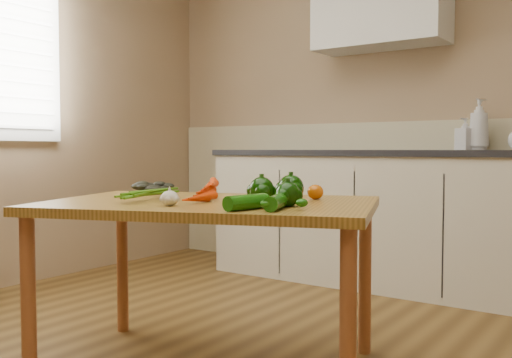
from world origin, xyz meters
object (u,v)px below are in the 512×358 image
object	(u,v)px
zucchini_b	(247,202)
zucchini_a	(276,202)
table	(210,220)
soap_bottle_a	(479,124)
carrot_bunch	(188,193)
tomato_b	(287,190)
tomato_a	(267,191)
pepper_a	(262,190)
pepper_b	(291,188)
tomato_c	(315,192)
leafy_greens	(153,184)
soap_bottle_b	(465,134)
garlic_bulb	(170,198)
pepper_c	(288,194)

from	to	relation	value
zucchini_b	zucchini_a	bearing A→B (deg)	37.48
table	zucchini_b	bearing A→B (deg)	-50.70
soap_bottle_a	zucchini_b	bearing A→B (deg)	106.80
soap_bottle_a	carrot_bunch	world-z (taller)	soap_bottle_a
soap_bottle_a	table	bearing A→B (deg)	97.30
table	tomato_b	size ratio (longest dim) A/B	18.34
tomato_a	pepper_a	bearing A→B (deg)	-61.37
soap_bottle_a	pepper_b	bearing A→B (deg)	104.14
tomato_b	pepper_b	bearing A→B (deg)	-49.01
tomato_a	tomato_b	bearing A→B (deg)	4.41
tomato_c	pepper_a	bearing A→B (deg)	-113.21
leafy_greens	tomato_a	size ratio (longest dim) A/B	2.71
table	pepper_a	size ratio (longest dim) A/B	15.14
soap_bottle_b	zucchini_a	distance (m)	2.10
soap_bottle_a	pepper_a	size ratio (longest dim) A/B	3.23
carrot_bunch	zucchini_a	xyz separation A→B (m)	(0.48, -0.08, -0.01)
tomato_a	tomato_b	xyz separation A→B (m)	(0.10, 0.01, 0.01)
pepper_a	tomato_b	distance (m)	0.19
table	pepper_a	world-z (taller)	pepper_a
soap_bottle_b	zucchini_a	world-z (taller)	soap_bottle_b
table	zucchini_b	distance (m)	0.39
garlic_bulb	soap_bottle_a	bearing A→B (deg)	76.23
soap_bottle_b	leafy_greens	xyz separation A→B (m)	(-0.94, -1.81, -0.26)
pepper_c	tomato_a	bearing A→B (deg)	136.13
carrot_bunch	leafy_greens	bearing A→B (deg)	134.73
tomato_c	zucchini_b	distance (m)	0.50
soap_bottle_b	pepper_c	xyz separation A→B (m)	(-0.10, -1.96, -0.26)
zucchini_a	garlic_bulb	bearing A→B (deg)	-163.35
pepper_c	tomato_a	size ratio (longest dim) A/B	1.32
carrot_bunch	tomato_b	distance (m)	0.41
carrot_bunch	zucchini_a	distance (m)	0.49
tomato_b	zucchini_b	bearing A→B (deg)	-75.67
zucchini_a	pepper_b	bearing A→B (deg)	112.66
soap_bottle_a	tomato_b	bearing A→B (deg)	101.61
pepper_a	tomato_b	world-z (taller)	pepper_a
garlic_bulb	zucchini_a	distance (m)	0.41
carrot_bunch	tomato_c	bearing A→B (deg)	21.39
carrot_bunch	pepper_a	distance (m)	0.31
tomato_a	tomato_c	world-z (taller)	same
zucchini_a	leafy_greens	bearing A→B (deg)	163.04
leafy_greens	zucchini_a	distance (m)	0.90
pepper_a	pepper_b	distance (m)	0.13
tomato_b	tomato_c	size ratio (longest dim) A/B	1.21
zucchini_b	tomato_a	bearing A→B (deg)	115.91
garlic_bulb	tomato_c	bearing A→B (deg)	61.08
carrot_bunch	pepper_a	bearing A→B (deg)	-0.09
pepper_c	carrot_bunch	bearing A→B (deg)	-175.88
tomato_a	table	bearing A→B (deg)	-114.16
garlic_bulb	zucchini_b	xyz separation A→B (m)	(0.31, 0.06, -0.00)
soap_bottle_a	pepper_a	xyz separation A→B (m)	(-0.34, -1.91, -0.32)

